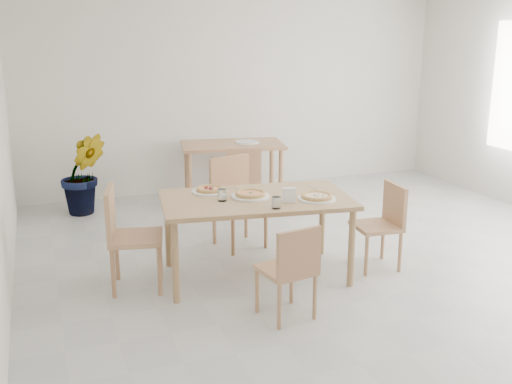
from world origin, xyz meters
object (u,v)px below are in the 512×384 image
object	(u,v)px
tumbler_a	(276,203)
napkin_holder	(289,196)
main_table	(256,205)
chair_back_n	(232,151)
plate_margherita	(250,196)
pizza_margherita	(250,194)
chair_back_s	(243,175)
tumbler_b	(222,195)
chair_west	(126,231)
chair_north	(235,195)
plate_mushroom	(317,199)
plate_pepperoni	(210,191)
chair_south	(291,266)
second_table	(232,151)
pizza_pepperoni	(209,189)
chair_east	(384,220)
potted_plant	(84,174)
plate_empty	(247,142)
pizza_mushroom	(317,196)

from	to	relation	value
tumbler_a	napkin_holder	world-z (taller)	napkin_holder
main_table	chair_back_n	distance (m)	3.35
plate_margherita	pizza_margherita	xyz separation A→B (m)	(0.00, -0.00, 0.02)
chair_back_n	tumbler_a	bearing A→B (deg)	-72.81
chair_back_s	tumbler_b	bearing A→B (deg)	80.83
chair_west	tumbler_b	distance (m)	0.89
tumbler_b	napkin_holder	distance (m)	0.59
chair_north	chair_back_n	world-z (taller)	chair_north
plate_mushroom	chair_back_n	world-z (taller)	chair_back_n
main_table	plate_pepperoni	distance (m)	0.47
plate_mushroom	chair_back_n	size ratio (longest dim) A/B	0.39
chair_south	pizza_margherita	bearing A→B (deg)	-100.18
chair_north	chair_west	distance (m)	1.44
chair_north	tumbler_a	distance (m)	1.27
chair_south	chair_west	distance (m)	1.52
tumbler_a	chair_back_s	size ratio (longest dim) A/B	0.12
pizza_margherita	chair_back_s	distance (m)	1.91
plate_margherita	chair_back_s	xyz separation A→B (m)	(0.55, 1.80, -0.27)
pizza_margherita	chair_back_n	world-z (taller)	chair_back_n
main_table	napkin_holder	size ratio (longest dim) A/B	13.05
chair_west	second_table	world-z (taller)	chair_west
tumbler_b	plate_mushroom	bearing A→B (deg)	-17.58
plate_mushroom	pizza_pepperoni	size ratio (longest dim) A/B	1.20
chair_east	pizza_margherita	world-z (taller)	chair_east
pizza_pepperoni	tumbler_a	xyz separation A→B (m)	(0.39, -0.68, 0.02)
pizza_margherita	tumbler_a	size ratio (longest dim) A/B	3.53
chair_south	pizza_pepperoni	world-z (taller)	pizza_pepperoni
plate_margherita	potted_plant	distance (m)	2.81
tumbler_a	chair_back_n	world-z (taller)	chair_back_n
tumbler_b	second_table	bearing A→B (deg)	70.06
main_table	plate_pepperoni	size ratio (longest dim) A/B	5.47
second_table	chair_back_n	bearing A→B (deg)	83.30
tumbler_b	chair_south	bearing A→B (deg)	-73.44
chair_south	chair_north	distance (m)	1.78
napkin_holder	second_table	bearing A→B (deg)	99.14
chair_east	plate_margherita	xyz separation A→B (m)	(-1.25, 0.24, 0.29)
chair_back_s	plate_empty	size ratio (longest dim) A/B	2.62
chair_back_s	plate_pepperoni	bearing A→B (deg)	75.87
plate_mushroom	second_table	distance (m)	2.79
napkin_holder	plate_pepperoni	bearing A→B (deg)	150.70
plate_pepperoni	second_table	world-z (taller)	plate_pepperoni
pizza_pepperoni	chair_back_n	distance (m)	3.16
tumbler_a	plate_empty	distance (m)	2.99
chair_east	plate_margherita	size ratio (longest dim) A/B	2.34
plate_empty	potted_plant	distance (m)	2.12
chair_north	pizza_margherita	distance (m)	0.89
chair_south	plate_pepperoni	size ratio (longest dim) A/B	2.38
chair_south	pizza_pepperoni	xyz separation A→B (m)	(-0.30, 1.22, 0.33)
pizza_margherita	second_table	distance (m)	2.59
chair_east	pizza_mushroom	bearing A→B (deg)	-82.31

